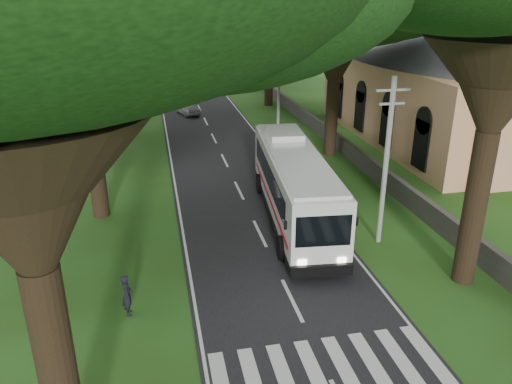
{
  "coord_description": "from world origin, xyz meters",
  "views": [
    {
      "loc": [
        -4.84,
        -14.08,
        11.36
      ],
      "look_at": [
        -0.15,
        8.23,
        2.2
      ],
      "focal_mm": 35.0,
      "sensor_mm": 36.0,
      "label": 1
    }
  ],
  "objects_px": {
    "pedestrian": "(127,295)",
    "pole_far": "(237,57)",
    "pole_near": "(386,160)",
    "distant_car_b": "(166,75)",
    "pole_mid": "(279,86)",
    "church": "(446,81)",
    "distant_car_a": "(188,108)",
    "coach_bus": "(294,184)"
  },
  "relations": [
    {
      "from": "distant_car_b",
      "to": "pedestrian",
      "type": "relative_size",
      "value": 2.73
    },
    {
      "from": "pole_far",
      "to": "distant_car_b",
      "type": "bearing_deg",
      "value": 127.4
    },
    {
      "from": "pole_mid",
      "to": "pedestrian",
      "type": "distance_m",
      "value": 26.57
    },
    {
      "from": "pole_far",
      "to": "distant_car_a",
      "type": "bearing_deg",
      "value": -122.67
    },
    {
      "from": "church",
      "to": "pedestrian",
      "type": "bearing_deg",
      "value": -141.64
    },
    {
      "from": "church",
      "to": "distant_car_a",
      "type": "distance_m",
      "value": 24.01
    },
    {
      "from": "church",
      "to": "pole_far",
      "type": "xyz_separation_m",
      "value": [
        -12.36,
        24.45,
        -0.73
      ]
    },
    {
      "from": "distant_car_b",
      "to": "church",
      "type": "bearing_deg",
      "value": -55.3
    },
    {
      "from": "pole_far",
      "to": "pedestrian",
      "type": "xyz_separation_m",
      "value": [
        -11.8,
        -43.57,
        -3.34
      ]
    },
    {
      "from": "pole_mid",
      "to": "coach_bus",
      "type": "height_order",
      "value": "pole_mid"
    },
    {
      "from": "pole_near",
      "to": "distant_car_a",
      "type": "bearing_deg",
      "value": 103.27
    },
    {
      "from": "church",
      "to": "pole_mid",
      "type": "distance_m",
      "value": 13.16
    },
    {
      "from": "pole_near",
      "to": "pole_far",
      "type": "xyz_separation_m",
      "value": [
        0.0,
        40.0,
        0.0
      ]
    },
    {
      "from": "pole_far",
      "to": "distant_car_b",
      "type": "xyz_separation_m",
      "value": [
        -8.19,
        10.71,
        -3.39
      ]
    },
    {
      "from": "church",
      "to": "distant_car_a",
      "type": "relative_size",
      "value": 6.42
    },
    {
      "from": "distant_car_b",
      "to": "pedestrian",
      "type": "bearing_deg",
      "value": -89.41
    },
    {
      "from": "pedestrian",
      "to": "pole_far",
      "type": "bearing_deg",
      "value": -18.56
    },
    {
      "from": "pole_near",
      "to": "coach_bus",
      "type": "xyz_separation_m",
      "value": [
        -3.35,
        3.43,
        -2.17
      ]
    },
    {
      "from": "church",
      "to": "pole_near",
      "type": "distance_m",
      "value": 19.88
    },
    {
      "from": "pole_far",
      "to": "coach_bus",
      "type": "distance_m",
      "value": 36.79
    },
    {
      "from": "coach_bus",
      "to": "pedestrian",
      "type": "relative_size",
      "value": 7.66
    },
    {
      "from": "coach_bus",
      "to": "distant_car_a",
      "type": "xyz_separation_m",
      "value": [
        -3.54,
        25.82,
        -1.35
      ]
    },
    {
      "from": "pole_far",
      "to": "pedestrian",
      "type": "distance_m",
      "value": 45.27
    },
    {
      "from": "pole_near",
      "to": "distant_car_b",
      "type": "height_order",
      "value": "pole_near"
    },
    {
      "from": "pole_mid",
      "to": "pole_far",
      "type": "bearing_deg",
      "value": 90.0
    },
    {
      "from": "distant_car_a",
      "to": "pedestrian",
      "type": "xyz_separation_m",
      "value": [
        -4.9,
        -32.82,
        0.17
      ]
    },
    {
      "from": "distant_car_a",
      "to": "distant_car_b",
      "type": "xyz_separation_m",
      "value": [
        -1.29,
        21.46,
        0.12
      ]
    },
    {
      "from": "pole_mid",
      "to": "distant_car_a",
      "type": "distance_m",
      "value": 12.06
    },
    {
      "from": "church",
      "to": "coach_bus",
      "type": "relative_size",
      "value": 1.87
    },
    {
      "from": "pole_near",
      "to": "pedestrian",
      "type": "xyz_separation_m",
      "value": [
        -11.8,
        -3.57,
        -3.34
      ]
    },
    {
      "from": "distant_car_b",
      "to": "pedestrian",
      "type": "height_order",
      "value": "pedestrian"
    },
    {
      "from": "pole_mid",
      "to": "distant_car_a",
      "type": "bearing_deg",
      "value": 126.72
    },
    {
      "from": "pole_near",
      "to": "distant_car_a",
      "type": "xyz_separation_m",
      "value": [
        -6.9,
        29.24,
        -3.51
      ]
    },
    {
      "from": "pole_near",
      "to": "distant_car_a",
      "type": "relative_size",
      "value": 2.14
    },
    {
      "from": "church",
      "to": "pole_mid",
      "type": "relative_size",
      "value": 3.0
    },
    {
      "from": "church",
      "to": "pole_near",
      "type": "bearing_deg",
      "value": -128.5
    },
    {
      "from": "church",
      "to": "pedestrian",
      "type": "xyz_separation_m",
      "value": [
        -24.16,
        -19.12,
        -4.07
      ]
    },
    {
      "from": "pole_mid",
      "to": "distant_car_b",
      "type": "height_order",
      "value": "pole_mid"
    },
    {
      "from": "pole_mid",
      "to": "pedestrian",
      "type": "xyz_separation_m",
      "value": [
        -11.8,
        -23.57,
        -3.34
      ]
    },
    {
      "from": "distant_car_b",
      "to": "pole_mid",
      "type": "bearing_deg",
      "value": -70.68
    },
    {
      "from": "coach_bus",
      "to": "pedestrian",
      "type": "distance_m",
      "value": 11.03
    },
    {
      "from": "pole_far",
      "to": "distant_car_b",
      "type": "distance_m",
      "value": 13.9
    }
  ]
}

